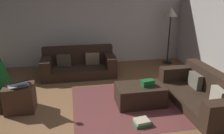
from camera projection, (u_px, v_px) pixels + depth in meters
ground_plane at (88, 119)px, 4.00m from camera, size 6.40×6.40×0.00m
rear_partition at (77, 20)px, 6.48m from camera, size 6.40×0.12×2.60m
couch_left at (79, 64)px, 5.99m from camera, size 1.84×0.91×0.69m
couch_right at (204, 93)px, 4.40m from camera, size 0.92×1.90×0.65m
ottoman at (140, 95)px, 4.48m from camera, size 0.91×0.59×0.39m
gift_box at (148, 83)px, 4.38m from camera, size 0.25×0.18×0.12m
tv_remote at (150, 83)px, 4.50m from camera, size 0.13×0.16×0.02m
side_table at (20, 98)px, 4.22m from camera, size 0.52×0.44×0.50m
laptop at (19, 84)px, 4.07m from camera, size 0.47×0.48×0.17m
book_stack at (142, 123)px, 3.82m from camera, size 0.27×0.25×0.10m
corner_lamp at (171, 16)px, 6.48m from camera, size 0.36×0.36×1.63m
area_rug at (139, 103)px, 4.54m from camera, size 2.60×2.00×0.01m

